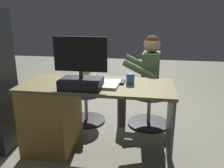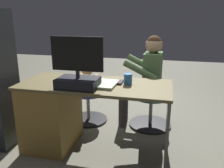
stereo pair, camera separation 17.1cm
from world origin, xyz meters
The scene contains 12 objects.
ground_plane centered at (0.00, 0.00, 0.00)m, with size 10.00×10.00×0.00m, color #686656.
desk centered at (0.38, 0.32, 0.39)m, with size 1.47×0.64×0.72m.
monitor centered at (0.11, 0.48, 0.85)m, with size 0.48×0.25×0.46m.
keyboard centered at (-0.05, 0.26, 0.73)m, with size 0.42×0.14×0.02m, color black.
computer_mouse centered at (0.27, 0.28, 0.74)m, with size 0.06×0.10×0.04m, color #2B2B24.
cup centered at (-0.32, 0.28, 0.77)m, with size 0.08×0.08×0.10m, color #3372BF.
tv_remote centered at (0.33, 0.40, 0.73)m, with size 0.04×0.15×0.02m, color black.
notebook_binder centered at (-0.11, 0.36, 0.73)m, with size 0.22×0.30×0.02m, color beige.
office_chair_teddy centered at (0.31, -0.33, 0.26)m, with size 0.50×0.50×0.43m.
teddy_bear centered at (0.31, -0.34, 0.61)m, with size 0.26×0.26×0.38m.
visitor_chair centered at (-0.51, -0.37, 0.25)m, with size 0.53×0.53×0.43m.
person centered at (-0.43, -0.36, 0.67)m, with size 0.51×0.49×1.14m.
Camera 2 is at (-0.67, 2.41, 1.36)m, focal length 37.53 mm.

